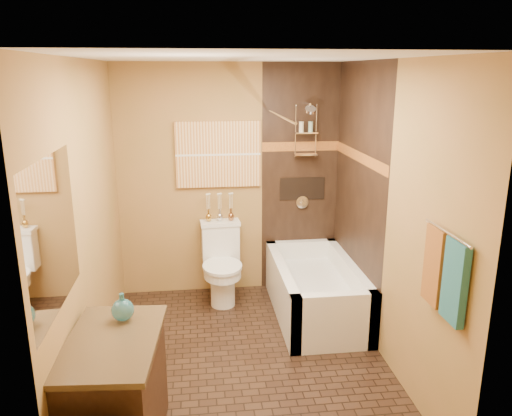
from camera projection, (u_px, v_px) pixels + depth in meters
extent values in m
plane|color=black|center=(245.00, 360.00, 4.30)|extent=(3.00, 3.00, 0.00)
cube|color=#AB7542|center=(88.00, 227.00, 3.83)|extent=(0.02, 3.00, 2.50)
cube|color=#AB7542|center=(388.00, 216.00, 4.11)|extent=(0.02, 3.00, 2.50)
cube|color=#AB7542|center=(230.00, 181.00, 5.41)|extent=(2.40, 0.02, 2.50)
cube|color=#AB7542|center=(273.00, 306.00, 2.54)|extent=(2.40, 0.02, 2.50)
plane|color=silver|center=(243.00, 58.00, 3.64)|extent=(3.00, 3.00, 0.00)
cube|color=black|center=(300.00, 180.00, 5.49)|extent=(0.85, 0.01, 2.50)
cube|color=black|center=(358.00, 194.00, 4.83)|extent=(0.01, 1.50, 2.50)
cube|color=brown|center=(301.00, 146.00, 5.38)|extent=(0.85, 0.01, 0.10)
cube|color=brown|center=(359.00, 157.00, 4.73)|extent=(0.01, 1.50, 0.10)
cube|color=black|center=(302.00, 189.00, 5.51)|extent=(0.50, 0.01, 0.25)
cylinder|color=silver|center=(307.00, 104.00, 5.14)|extent=(0.02, 0.26, 0.02)
cylinder|color=silver|center=(310.00, 110.00, 5.01)|extent=(0.11, 0.11, 0.09)
cylinder|color=silver|center=(302.00, 202.00, 5.53)|extent=(0.14, 0.02, 0.14)
cylinder|color=silver|center=(279.00, 115.00, 4.53)|extent=(0.03, 1.55, 0.03)
cylinder|color=silver|center=(447.00, 233.00, 3.05)|extent=(0.02, 0.55, 0.02)
cube|color=#1F5869|center=(455.00, 282.00, 3.00)|extent=(0.05, 0.22, 0.52)
cube|color=brown|center=(435.00, 266.00, 3.25)|extent=(0.05, 0.22, 0.52)
cube|color=#C4712E|center=(218.00, 154.00, 5.29)|extent=(0.90, 0.04, 0.70)
cube|color=white|center=(53.00, 235.00, 2.85)|extent=(0.01, 1.00, 0.90)
cube|color=white|center=(334.00, 323.00, 4.37)|extent=(0.80, 0.10, 0.55)
cube|color=white|center=(301.00, 264.00, 5.71)|extent=(0.80, 0.10, 0.55)
cube|color=white|center=(281.00, 291.00, 5.00)|extent=(0.10, 1.50, 0.55)
cube|color=white|center=(349.00, 287.00, 5.08)|extent=(0.10, 1.50, 0.55)
cube|color=white|center=(315.00, 298.00, 5.07)|extent=(0.64, 1.34, 0.35)
cube|color=white|center=(220.00, 242.00, 5.46)|extent=(0.41, 0.21, 0.40)
cube|color=white|center=(220.00, 223.00, 5.40)|extent=(0.44, 0.23, 0.04)
cylinder|color=white|center=(223.00, 287.00, 5.26)|extent=(0.25, 0.25, 0.40)
cylinder|color=white|center=(222.00, 271.00, 5.21)|extent=(0.39, 0.39, 0.11)
cylinder|color=white|center=(222.00, 266.00, 5.20)|extent=(0.41, 0.41, 0.03)
cube|color=black|center=(115.00, 399.00, 3.18)|extent=(0.60, 0.91, 0.77)
cube|color=black|center=(112.00, 342.00, 3.07)|extent=(0.63, 0.96, 0.04)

